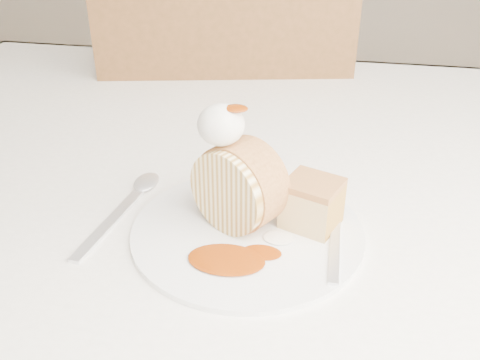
# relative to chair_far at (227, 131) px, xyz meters

# --- Properties ---
(table) EXTENTS (1.40, 0.90, 0.75)m
(table) POSITION_rel_chair_far_xyz_m (0.17, -0.43, 0.08)
(table) COLOR white
(table) RESTS_ON ground
(chair_far) EXTENTS (0.57, 0.57, 1.01)m
(chair_far) POSITION_rel_chair_far_xyz_m (0.00, 0.00, 0.00)
(chair_far) COLOR brown
(chair_far) RESTS_ON ground
(plate) EXTENTS (0.32, 0.32, 0.01)m
(plate) POSITION_rel_chair_far_xyz_m (0.15, -0.61, 0.17)
(plate) COLOR white
(plate) RESTS_ON table
(roulade_slice) EXTENTS (0.11, 0.09, 0.09)m
(roulade_slice) POSITION_rel_chair_far_xyz_m (0.14, -0.60, 0.22)
(roulade_slice) COLOR #FDEAB0
(roulade_slice) RESTS_ON plate
(cake_chunk) EXTENTS (0.07, 0.07, 0.05)m
(cake_chunk) POSITION_rel_chair_far_xyz_m (0.22, -0.59, 0.20)
(cake_chunk) COLOR #B87C45
(cake_chunk) RESTS_ON plate
(whipped_cream) EXTENTS (0.05, 0.05, 0.04)m
(whipped_cream) POSITION_rel_chair_far_xyz_m (0.12, -0.60, 0.29)
(whipped_cream) COLOR white
(whipped_cream) RESTS_ON roulade_slice
(caramel_drizzle) EXTENTS (0.02, 0.02, 0.01)m
(caramel_drizzle) POSITION_rel_chair_far_xyz_m (0.14, -0.60, 0.31)
(caramel_drizzle) COLOR #842F05
(caramel_drizzle) RESTS_ON whipped_cream
(caramel_pool) EXTENTS (0.09, 0.07, 0.00)m
(caramel_pool) POSITION_rel_chair_far_xyz_m (0.14, -0.67, 0.18)
(caramel_pool) COLOR #842F05
(caramel_pool) RESTS_ON plate
(fork) EXTENTS (0.02, 0.15, 0.00)m
(fork) POSITION_rel_chair_far_xyz_m (0.25, -0.63, 0.18)
(fork) COLOR silver
(fork) RESTS_ON plate
(spoon) EXTENTS (0.05, 0.17, 0.00)m
(spoon) POSITION_rel_chair_far_xyz_m (-0.00, -0.62, 0.17)
(spoon) COLOR silver
(spoon) RESTS_ON table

